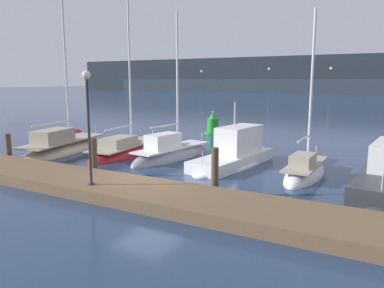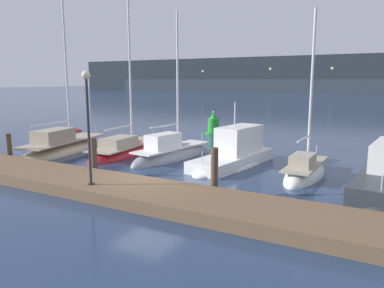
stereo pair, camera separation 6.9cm
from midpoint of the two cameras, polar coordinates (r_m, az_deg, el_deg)
name	(u,v)px [view 1 (the left image)]	position (r m, az deg, el deg)	size (l,w,h in m)	color
ground_plane	(147,186)	(15.96, -6.96, -6.33)	(400.00, 400.00, 0.00)	navy
dock	(124,190)	(14.76, -10.42, -6.85)	(26.81, 2.80, 0.45)	brown
mooring_pile_0	(9,148)	(22.45, -26.21, -0.54)	(0.28, 0.28, 1.56)	#4C3D2D
mooring_pile_1	(94,157)	(17.79, -14.79, -1.94)	(0.28, 0.28, 1.79)	#4C3D2D
mooring_pile_2	(215,172)	(14.31, 3.36, -4.27)	(0.28, 0.28, 1.87)	#4C3D2D
sailboat_berth_1	(63,149)	(24.50, -19.16, -0.71)	(3.62, 8.08, 10.65)	beige
sailboat_berth_2	(126,151)	(23.02, -10.07, -1.13)	(2.85, 7.29, 11.25)	red
sailboat_berth_3	(171,156)	(21.31, -3.24, -1.80)	(2.51, 6.57, 8.87)	gray
motorboat_berth_4	(234,158)	(19.68, 6.34, -2.11)	(2.86, 6.73, 3.75)	white
sailboat_berth_5	(305,174)	(18.13, 16.72, -4.34)	(1.52, 5.06, 8.21)	white
channel_buoy	(213,125)	(30.95, 3.12, 2.86)	(1.37, 1.37, 1.90)	green
dock_lamppost	(88,110)	(14.40, -15.70, 4.98)	(0.32, 0.32, 4.28)	#2D2D33
hillside_backdrop	(363,76)	(139.18, 24.57, 9.47)	(240.00, 23.00, 12.70)	#232B33
rowboat_adrift	(68,131)	(34.32, -18.40, 1.88)	(2.60, 1.66, 0.56)	red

